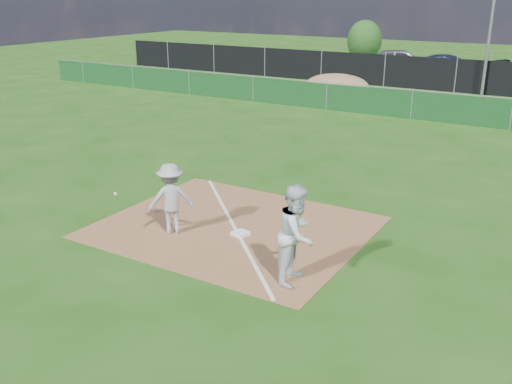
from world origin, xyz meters
The scene contains 14 objects.
ground centered at (0.00, 10.00, 0.00)m, with size 90.00×90.00×0.00m, color #1E490F.
infield_dirt centered at (0.00, 1.00, 0.01)m, with size 6.00×5.00×0.02m, color brown.
foul_line centered at (0.00, 1.00, 0.03)m, with size 0.08×7.00×0.01m, color white.
green_fence centered at (0.00, 15.00, 0.60)m, with size 44.00×0.05×1.20m, color #0F3917.
dirt_mound centered at (-5.00, 18.50, 0.58)m, with size 3.38×2.60×1.17m, color olive.
black_fence centered at (0.00, 23.00, 0.90)m, with size 46.00×0.04×1.80m, color black.
parking_lot centered at (0.00, 28.00, 0.01)m, with size 46.00×9.00×0.01m, color black.
light_pole centered at (1.50, 22.70, 4.00)m, with size 0.16×0.16×8.00m, color slate.
first_base centered at (0.39, 0.68, 0.06)m, with size 0.34×0.34×0.07m, color white.
play_at_first centered at (-1.04, 0.00, 0.84)m, with size 2.13×1.18×1.64m.
runner centered at (2.43, -0.54, 0.97)m, with size 0.94×0.73×1.94m, color silver.
car_left centered at (-4.78, 28.40, 0.85)m, with size 1.98×4.91×1.67m, color #ABAEB3.
car_mid centered at (-1.20, 26.57, 0.79)m, with size 1.64×4.71×1.55m, color black.
tree_left centered at (-9.31, 33.58, 1.62)m, with size 2.66×2.66×3.15m.
Camera 1 is at (6.84, -9.33, 5.29)m, focal length 40.00 mm.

